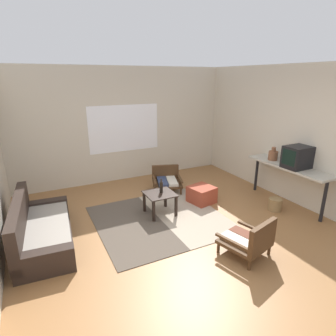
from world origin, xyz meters
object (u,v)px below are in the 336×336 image
Objects in this scene: clay_vase at (273,155)px; crt_television at (297,157)px; couch at (40,231)px; armchair_striped_foreground at (250,240)px; glass_bottle at (161,187)px; coffee_table at (160,198)px; ottoman_orange at (202,195)px; wicker_basket at (275,204)px; console_shelf at (288,169)px; armchair_by_window at (167,179)px.

crt_television is at bearing -90.31° from clay_vase.
couch is 3.13m from armchair_striped_foreground.
clay_vase is 2.45m from glass_bottle.
coffee_table is 1.12× the size of crt_television.
ottoman_orange is at bearing 5.19° from coffee_table.
crt_television is 0.99m from wicker_basket.
coffee_table is 1.00m from ottoman_orange.
coffee_table is 1.14× the size of ottoman_orange.
ottoman_orange is at bearing 2.77° from couch.
clay_vase is (2.44, -0.31, 0.59)m from coffee_table.
crt_television is at bearing -20.90° from glass_bottle.
console_shelf is (1.45, -0.81, 0.57)m from ottoman_orange.
coffee_table reaches higher than ottoman_orange.
crt_television reaches higher than console_shelf.
ottoman_orange is 1.01m from glass_bottle.
couch is 7.49× the size of wicker_basket.
wicker_basket is (-0.39, 0.03, -0.91)m from crt_television.
armchair_striped_foreground is at bearing -32.65° from couch.
crt_television reaches higher than coffee_table.
glass_bottle is (-0.94, -0.06, 0.36)m from ottoman_orange.
glass_bottle is at bearing 159.10° from crt_television.
clay_vase is at bearing -15.27° from ottoman_orange.
crt_television is 1.81× the size of glass_bottle.
crt_television is (1.79, -1.90, 0.78)m from armchair_by_window.
coffee_table is at bearing -122.30° from armchair_by_window.
armchair_by_window is 2.55m from console_shelf.
clay_vase is (1.45, -0.40, 0.75)m from ottoman_orange.
glass_bottle is at bearing 106.94° from armchair_striped_foreground.
coffee_table is at bearing 172.79° from clay_vase.
crt_television is at bearing -91.13° from console_shelf.
coffee_table is 1.84m from armchair_striped_foreground.
couch is 7.17× the size of glass_bottle.
armchair_striped_foreground is 2.83× the size of glass_bottle.
ottoman_orange is at bearing 164.73° from clay_vase.
armchair_by_window is 3.05× the size of glass_bottle.
couch is 4.55m from clay_vase.
clay_vase is at bearing -7.21° from coffee_table.
console_shelf is 0.74m from wicker_basket.
crt_television is (4.48, -0.83, 0.80)m from couch.
wicker_basket is at bearing -125.70° from clay_vase.
clay_vase reaches higher than console_shelf.
couch is 3.96× the size of crt_television.
crt_television is at bearing -10.45° from couch.
coffee_table is at bearing 157.39° from wicker_basket.
ottoman_orange is at bearing 146.16° from crt_television.
wicker_basket is at bearing 175.24° from crt_television.
wicker_basket is (1.40, -1.87, -0.13)m from armchair_by_window.
crt_television is 2.61m from glass_bottle.
console_shelf reaches higher than armchair_striped_foreground.
armchair_by_window is 1.08× the size of armchair_striped_foreground.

